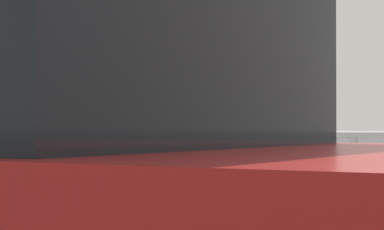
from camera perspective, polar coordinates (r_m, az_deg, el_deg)
The scene contains 3 objects.
parking_meter at distance 4.18m, azimuth 2.41°, elevation 0.59°, with size 0.18×0.19×1.53m.
pedestrian_at_meter at distance 4.67m, azimuth -2.80°, elevation -2.25°, with size 0.71×0.50×1.60m.
background_railing at distance 6.65m, azimuth 11.38°, elevation -3.58°, with size 24.06×0.06×0.98m.
Camera 1 is at (2.12, -3.20, 1.18)m, focal length 75.27 mm.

